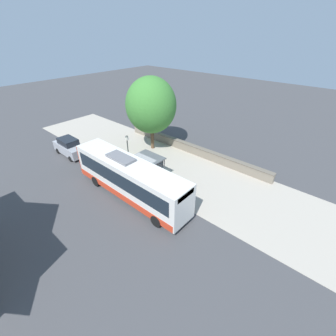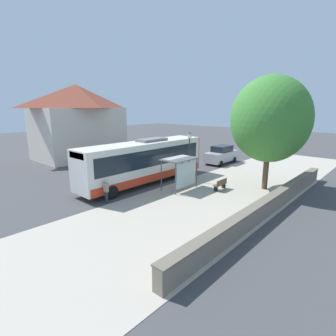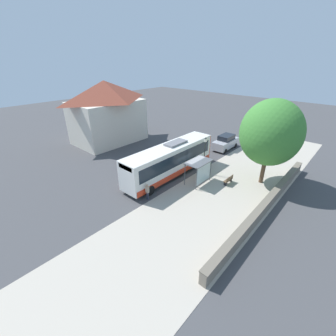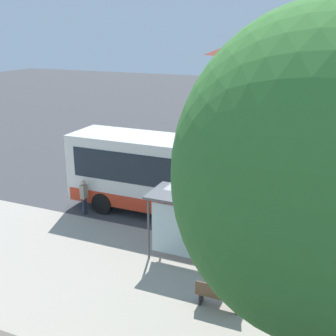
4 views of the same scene
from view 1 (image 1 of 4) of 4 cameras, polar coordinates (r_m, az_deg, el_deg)
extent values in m
plane|color=#424244|center=(22.47, -7.19, -3.77)|extent=(120.00, 120.00, 0.00)
cube|color=#ADA393|center=(25.12, 0.34, 0.73)|extent=(9.00, 44.00, 0.02)
cube|color=slate|center=(27.70, 5.85, 4.87)|extent=(0.50, 20.00, 1.01)
cube|color=#685F52|center=(27.46, 5.91, 5.88)|extent=(0.60, 20.00, 0.08)
cube|color=silver|center=(19.78, -9.75, -2.45)|extent=(2.46, 12.19, 3.09)
cube|color=black|center=(19.56, -9.86, -1.48)|extent=(2.50, 11.22, 1.36)
cube|color=red|center=(20.49, -9.44, -5.31)|extent=(2.50, 11.95, 0.62)
cube|color=red|center=(24.23, -19.10, 2.97)|extent=(2.50, 0.06, 2.97)
cube|color=black|center=(15.60, 4.51, -6.97)|extent=(1.85, 0.08, 0.43)
cube|color=slate|center=(19.55, -11.92, 2.57)|extent=(1.23, 2.68, 0.22)
cylinder|color=black|center=(18.89, 1.93, -9.56)|extent=(0.30, 1.00, 1.00)
cylinder|color=black|center=(17.64, -2.96, -13.29)|extent=(0.30, 1.00, 1.00)
cylinder|color=black|center=(23.74, -13.24, -0.85)|extent=(0.30, 1.00, 1.00)
cylinder|color=black|center=(22.76, -17.81, -3.19)|extent=(0.30, 1.00, 1.00)
cylinder|color=#515459|center=(22.85, -8.18, 0.43)|extent=(0.08, 0.08, 2.41)
cylinder|color=#515459|center=(21.23, -3.53, -1.95)|extent=(0.08, 0.08, 2.41)
cylinder|color=#515459|center=(23.68, -5.56, 1.82)|extent=(0.08, 0.08, 2.41)
cylinder|color=#515459|center=(22.11, -0.90, -0.37)|extent=(0.08, 0.08, 2.41)
cube|color=#515459|center=(21.81, -4.74, 2.81)|extent=(1.76, 2.88, 0.08)
cube|color=silver|center=(22.80, -3.35, 1.00)|extent=(0.03, 2.32, 1.93)
cylinder|color=#2D3347|center=(18.93, 4.53, -9.98)|extent=(0.12, 0.12, 0.79)
cylinder|color=#2D3347|center=(18.83, 4.24, -10.23)|extent=(0.12, 0.12, 0.79)
cube|color=gray|center=(18.41, 4.48, -8.45)|extent=(0.34, 0.22, 0.64)
sphere|color=tan|center=(18.14, 4.53, -7.41)|extent=(0.22, 0.22, 0.22)
cube|color=brown|center=(25.55, -3.61, 2.37)|extent=(0.40, 1.43, 0.06)
cube|color=brown|center=(25.54, -3.36, 2.96)|extent=(0.04, 1.43, 0.40)
cube|color=black|center=(26.01, -4.50, 2.34)|extent=(0.32, 0.06, 0.45)
cube|color=black|center=(25.31, -2.67, 1.51)|extent=(0.32, 0.06, 0.45)
cylinder|color=#2D332D|center=(24.05, -9.53, -1.12)|extent=(0.24, 0.24, 0.16)
cylinder|color=#2D332D|center=(23.12, -9.93, 2.70)|extent=(0.10, 0.10, 3.84)
cube|color=silver|center=(22.19, -10.43, 7.43)|extent=(0.24, 0.24, 0.35)
pyramid|color=#2D332D|center=(22.09, -10.49, 8.01)|extent=(0.28, 0.28, 0.14)
cylinder|color=brown|center=(28.15, -4.03, 8.61)|extent=(0.42, 0.42, 3.85)
ellipsoid|color=#3D7F33|center=(26.95, -4.32, 15.56)|extent=(5.89, 5.89, 6.48)
cube|color=#9EA0A8|center=(29.42, -23.59, 4.60)|extent=(1.87, 4.65, 1.09)
cube|color=black|center=(29.16, -24.06, 6.20)|extent=(1.59, 2.42, 0.68)
cylinder|color=black|center=(28.72, -20.45, 3.52)|extent=(0.22, 0.64, 0.64)
cylinder|color=black|center=(28.07, -23.48, 2.17)|extent=(0.22, 0.64, 0.64)
cylinder|color=black|center=(31.21, -23.30, 5.17)|extent=(0.22, 0.64, 0.64)
cylinder|color=black|center=(30.61, -26.14, 3.95)|extent=(0.22, 0.64, 0.64)
camera|label=2|loc=(26.78, 43.40, 8.95)|focal=28.00mm
camera|label=3|loc=(24.95, 53.30, 17.99)|focal=24.00mm
camera|label=4|loc=(32.62, 6.09, 23.06)|focal=45.00mm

